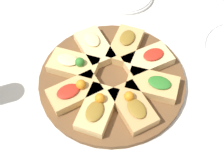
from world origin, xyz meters
TOP-DOWN VIEW (x-y plane):
  - ground_plane at (0.00, 0.00)m, footprint 3.00×3.00m
  - serving_board at (0.00, 0.00)m, footprint 0.40×0.40m
  - focaccia_slice_0 at (0.11, 0.01)m, footprint 0.14×0.09m
  - focaccia_slice_1 at (0.07, 0.09)m, footprint 0.14×0.15m
  - focaccia_slice_2 at (-0.01, 0.11)m, footprint 0.08×0.14m
  - focaccia_slice_3 at (-0.09, 0.07)m, footprint 0.15×0.14m
  - focaccia_slice_4 at (-0.11, -0.01)m, footprint 0.14×0.09m
  - focaccia_slice_5 at (-0.07, -0.09)m, footprint 0.14×0.15m
  - focaccia_slice_6 at (0.01, -0.11)m, footprint 0.08×0.14m
  - focaccia_slice_7 at (0.09, -0.07)m, footprint 0.15×0.14m

SIDE VIEW (x-z plane):
  - ground_plane at x=0.00m, z-range 0.00..0.00m
  - serving_board at x=0.00m, z-range 0.00..0.02m
  - focaccia_slice_0 at x=0.11m, z-range 0.01..0.05m
  - focaccia_slice_1 at x=0.07m, z-range 0.01..0.05m
  - focaccia_slice_2 at x=-0.01m, z-range 0.01..0.05m
  - focaccia_slice_3 at x=-0.09m, z-range 0.01..0.05m
  - focaccia_slice_4 at x=-0.11m, z-range 0.01..0.06m
  - focaccia_slice_5 at x=-0.07m, z-range 0.01..0.06m
  - focaccia_slice_6 at x=0.01m, z-range 0.01..0.06m
  - focaccia_slice_7 at x=0.09m, z-range 0.01..0.06m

